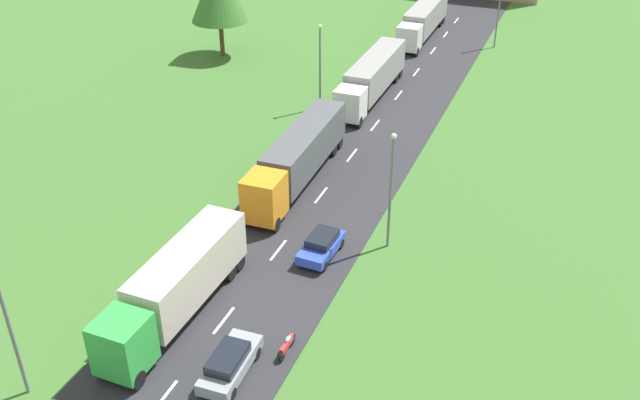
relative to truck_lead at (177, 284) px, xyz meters
The scene contains 13 objects.
road 8.73m from the truck_lead, 72.61° to the left, with size 10.00×140.00×0.06m, color #2B2B30.
lane_marking_centre 5.26m from the truck_lead, 58.34° to the left, with size 0.16×119.09×0.01m.
truck_lead is the anchor object (origin of this frame).
truck_second 16.62m from the truck_lead, 89.30° to the left, with size 2.84×14.84×3.71m.
truck_third 34.19m from the truck_lead, 89.55° to the left, with size 2.53×14.36×3.71m.
truck_fourth 53.98m from the truck_lead, 89.86° to the left, with size 2.58×14.63×3.64m.
car_second 5.91m from the truck_lead, 32.79° to the right, with size 1.90×4.45×1.55m.
car_third 9.95m from the truck_lead, 57.40° to the left, with size 1.97×4.00×1.47m.
motorcycle_courier 7.06m from the truck_lead, ahead, with size 0.28×1.94×0.91m.
lamppost_lead 8.98m from the truck_lead, 116.95° to the right, with size 0.36×0.36×7.51m.
lamppost_second 14.29m from the truck_lead, 50.93° to the left, with size 0.36×0.36×8.07m.
lamppost_third 30.39m from the truck_lead, 96.44° to the left, with size 0.36×0.36×7.85m.
lamppost_fourth 54.08m from the truck_lead, 80.81° to the left, with size 0.36×0.36×7.64m.
Camera 1 is at (16.14, -9.33, 26.05)m, focal length 39.53 mm.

